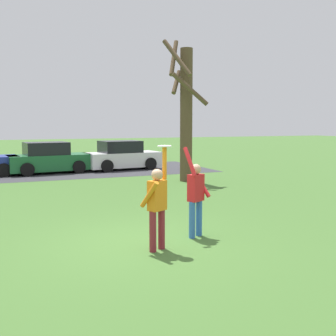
{
  "coord_description": "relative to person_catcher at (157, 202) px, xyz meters",
  "views": [
    {
      "loc": [
        -2.77,
        -8.02,
        2.54
      ],
      "look_at": [
        0.65,
        0.23,
        1.56
      ],
      "focal_mm": 43.41,
      "sensor_mm": 36.0,
      "label": 1
    }
  ],
  "objects": [
    {
      "name": "ground_plane",
      "position": [
        -0.07,
        0.59,
        -0.98
      ],
      "size": [
        120.0,
        120.0,
        0.0
      ],
      "primitive_type": "plane",
      "color": "#426B2D"
    },
    {
      "name": "person_catcher",
      "position": [
        0.0,
        0.0,
        0.0
      ],
      "size": [
        0.58,
        0.51,
        2.08
      ],
      "rotation": [
        0.0,
        0.0,
        0.47
      ],
      "color": "maroon",
      "rests_on": "ground_plane"
    },
    {
      "name": "person_defender",
      "position": [
        1.15,
        0.58,
        -0.0
      ],
      "size": [
        0.64,
        0.6,
        2.04
      ],
      "rotation": [
        0.0,
        0.0,
        3.61
      ],
      "color": "#3366B7",
      "rests_on": "ground_plane"
    },
    {
      "name": "frisbee_disc",
      "position": [
        0.2,
        0.1,
        1.11
      ],
      "size": [
        0.28,
        0.28,
        0.02
      ],
      "primitive_type": "cylinder",
      "color": "white",
      "rests_on": "person_catcher"
    },
    {
      "name": "parked_car_green",
      "position": [
        -0.55,
        14.16,
        -0.25
      ],
      "size": [
        4.28,
        2.39,
        1.59
      ],
      "rotation": [
        0.0,
        0.0,
        0.11
      ],
      "color": "#1E6633",
      "rests_on": "ground_plane"
    },
    {
      "name": "parked_car_white",
      "position": [
        3.4,
        14.31,
        -0.25
      ],
      "size": [
        4.28,
        2.39,
        1.59
      ],
      "rotation": [
        0.0,
        0.0,
        0.11
      ],
      "color": "white",
      "rests_on": "ground_plane"
    },
    {
      "name": "parking_strip",
      "position": [
        -0.47,
        14.32,
        -0.98
      ],
      "size": [
        16.99,
        6.4,
        0.01
      ],
      "primitive_type": "cube",
      "color": "#38383D",
      "rests_on": "ground_plane"
    },
    {
      "name": "bare_tree_tall",
      "position": [
        4.68,
        8.76,
        2.15
      ],
      "size": [
        1.68,
        1.92,
        6.21
      ],
      "color": "brown",
      "rests_on": "ground_plane"
    }
  ]
}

